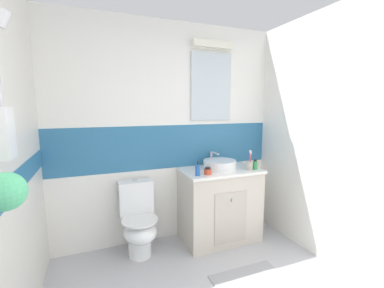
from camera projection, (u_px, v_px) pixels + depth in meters
name	position (u px, v px, depth m)	size (l,w,h in m)	color
wall_back_tiled	(168.00, 133.00, 2.97)	(3.20, 0.20, 2.50)	white
wall_right_plain	(349.00, 141.00, 2.31)	(0.10, 3.48, 2.50)	white
vanity_cabinet	(219.00, 204.00, 2.99)	(0.89, 0.56, 0.85)	beige
sink_basin	(220.00, 164.00, 2.93)	(0.38, 0.42, 0.17)	white
toilet	(139.00, 222.00, 2.68)	(0.37, 0.50, 0.78)	white
toothbrush_cup	(249.00, 165.00, 2.87)	(0.08, 0.08, 0.23)	#B2ADA3
soap_dispenser	(198.00, 170.00, 2.64)	(0.05, 0.05, 0.16)	#2659B2
hair_gel_jar	(208.00, 171.00, 2.69)	(0.08, 0.08, 0.08)	#D84C33
lotion_bottle_short	(255.00, 165.00, 2.90)	(0.05, 0.05, 0.12)	green
bath_mat	(251.00, 282.00, 2.28)	(0.66, 0.43, 0.01)	#99999E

